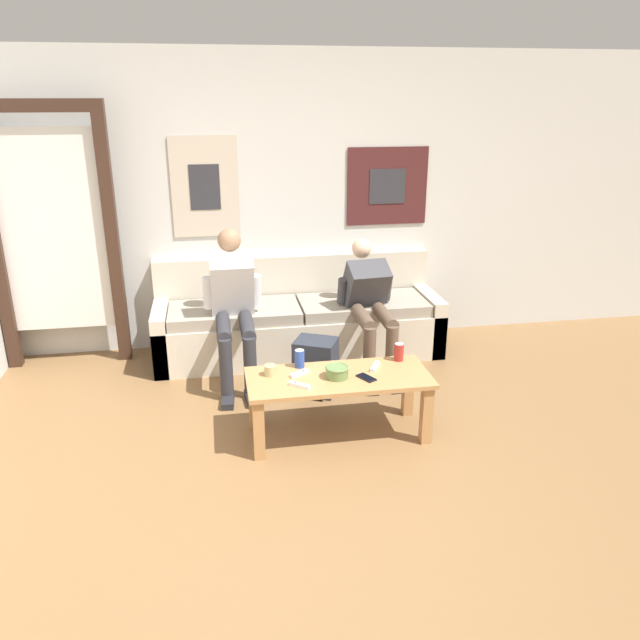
% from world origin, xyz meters
% --- Properties ---
extents(ground_plane, '(18.00, 18.00, 0.00)m').
position_xyz_m(ground_plane, '(0.00, 0.00, 0.00)').
color(ground_plane, brown).
extents(wall_back, '(10.00, 0.07, 2.55)m').
position_xyz_m(wall_back, '(0.00, 2.56, 1.28)').
color(wall_back, silver).
rests_on(wall_back, ground_plane).
extents(door_frame, '(1.00, 0.10, 2.15)m').
position_xyz_m(door_frame, '(-1.66, 2.34, 1.20)').
color(door_frame, '#382319').
rests_on(door_frame, ground_plane).
extents(couch, '(2.47, 0.73, 0.83)m').
position_xyz_m(couch, '(0.30, 2.19, 0.28)').
color(couch, beige).
rests_on(couch, ground_plane).
extents(coffee_table, '(1.21, 0.51, 0.44)m').
position_xyz_m(coffee_table, '(0.36, 0.73, 0.36)').
color(coffee_table, '#B27F4C').
rests_on(coffee_table, ground_plane).
extents(person_seated_adult, '(0.47, 0.95, 1.17)m').
position_xyz_m(person_seated_adult, '(-0.27, 1.80, 0.63)').
color(person_seated_adult, '#2D2D33').
rests_on(person_seated_adult, ground_plane).
extents(person_seated_teen, '(0.47, 0.97, 1.03)m').
position_xyz_m(person_seated_teen, '(0.84, 1.81, 0.57)').
color(person_seated_teen, brown).
rests_on(person_seated_teen, ground_plane).
extents(backpack, '(0.38, 0.37, 0.43)m').
position_xyz_m(backpack, '(0.31, 1.38, 0.21)').
color(backpack, '#282D38').
rests_on(backpack, ground_plane).
extents(ceramic_bowl, '(0.16, 0.16, 0.08)m').
position_xyz_m(ceramic_bowl, '(0.34, 0.71, 0.48)').
color(ceramic_bowl, '#607F47').
rests_on(ceramic_bowl, coffee_table).
extents(pillar_candle, '(0.08, 0.08, 0.08)m').
position_xyz_m(pillar_candle, '(-0.09, 0.81, 0.47)').
color(pillar_candle, tan).
rests_on(pillar_candle, coffee_table).
extents(drink_can_blue, '(0.07, 0.07, 0.12)m').
position_xyz_m(drink_can_blue, '(0.13, 0.91, 0.50)').
color(drink_can_blue, '#28479E').
rests_on(drink_can_blue, coffee_table).
extents(drink_can_red, '(0.07, 0.07, 0.12)m').
position_xyz_m(drink_can_red, '(0.82, 0.90, 0.50)').
color(drink_can_red, maroon).
rests_on(drink_can_red, coffee_table).
extents(game_controller_near_left, '(0.14, 0.10, 0.03)m').
position_xyz_m(game_controller_near_left, '(0.11, 0.78, 0.45)').
color(game_controller_near_left, white).
rests_on(game_controller_near_left, coffee_table).
extents(game_controller_near_right, '(0.10, 0.14, 0.03)m').
position_xyz_m(game_controller_near_right, '(0.62, 0.80, 0.45)').
color(game_controller_near_right, white).
rests_on(game_controller_near_right, coffee_table).
extents(game_controller_far_center, '(0.13, 0.12, 0.03)m').
position_xyz_m(game_controller_far_center, '(0.08, 0.61, 0.45)').
color(game_controller_far_center, white).
rests_on(game_controller_far_center, coffee_table).
extents(cell_phone, '(0.12, 0.15, 0.01)m').
position_xyz_m(cell_phone, '(0.53, 0.66, 0.44)').
color(cell_phone, black).
rests_on(cell_phone, coffee_table).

